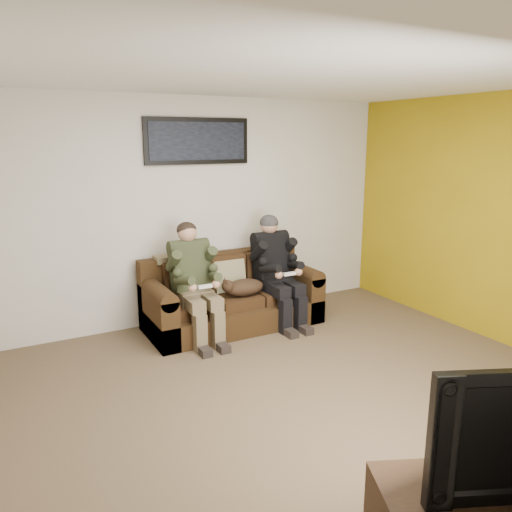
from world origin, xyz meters
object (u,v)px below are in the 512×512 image
sofa (231,299)px  person_right (276,264)px  cat (243,287)px  framed_poster (198,141)px  person_left (194,276)px

sofa → person_right: (0.51, -0.17, 0.39)m
sofa → cat: bearing=-75.8°
cat → framed_poster: size_ratio=0.53×
cat → person_left: bearing=175.2°
person_left → cat: size_ratio=1.90×
person_left → person_right: 1.02m
person_right → cat: size_ratio=1.92×
sofa → cat: sofa is taller
framed_poster → person_left: bearing=-119.0°
person_right → cat: (-0.46, -0.05, -0.20)m
cat → sofa: bearing=104.2°
sofa → framed_poster: (-0.20, 0.39, 1.79)m
sofa → person_left: bearing=-162.0°
framed_poster → cat: bearing=-67.3°
sofa → cat: 0.29m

